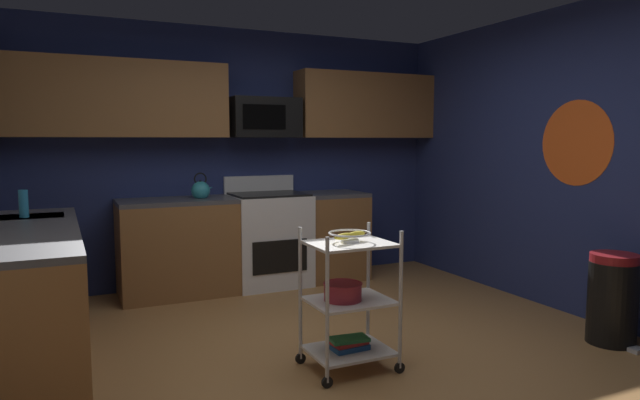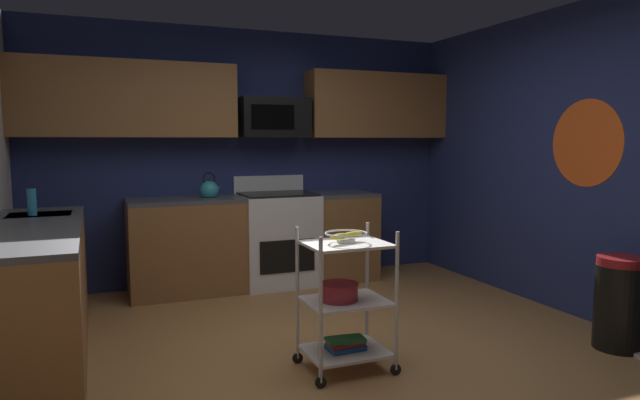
{
  "view_description": "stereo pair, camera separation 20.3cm",
  "coord_description": "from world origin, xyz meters",
  "views": [
    {
      "loc": [
        -1.71,
        -3.25,
        1.48
      ],
      "look_at": [
        -0.03,
        0.36,
        1.05
      ],
      "focal_mm": 31.64,
      "sensor_mm": 36.0,
      "label": 1
    },
    {
      "loc": [
        -1.52,
        -3.33,
        1.48
      ],
      "look_at": [
        -0.03,
        0.36,
        1.05
      ],
      "focal_mm": 31.64,
      "sensor_mm": 36.0,
      "label": 2
    }
  ],
  "objects": [
    {
      "name": "wall_right",
      "position": [
        2.23,
        0.0,
        1.3
      ],
      "size": [
        0.06,
        4.8,
        2.6
      ],
      "primitive_type": "cube",
      "color": "navy",
      "rests_on": "ground"
    },
    {
      "name": "floor",
      "position": [
        0.0,
        0.0,
        -0.02
      ],
      "size": [
        4.4,
        4.8,
        0.04
      ],
      "primitive_type": "cube",
      "color": "#A87542",
      "rests_on": "ground"
    },
    {
      "name": "rolling_cart",
      "position": [
        -0.05,
        -0.14,
        0.45
      ],
      "size": [
        0.58,
        0.43,
        0.91
      ],
      "color": "silver",
      "rests_on": "ground"
    },
    {
      "name": "wall_back",
      "position": [
        0.0,
        2.43,
        1.3
      ],
      "size": [
        4.52,
        0.06,
        2.6
      ],
      "primitive_type": "cube",
      "color": "navy",
      "rests_on": "ground"
    },
    {
      "name": "dish_soap_bottle",
      "position": [
        -1.94,
        1.29,
        1.02
      ],
      "size": [
        0.06,
        0.06,
        0.2
      ],
      "primitive_type": "cylinder",
      "color": "#2D8CBF",
      "rests_on": "counter_run"
    },
    {
      "name": "kettle",
      "position": [
        -0.48,
        2.1,
        1.0
      ],
      "size": [
        0.21,
        0.18,
        0.26
      ],
      "color": "teal",
      "rests_on": "counter_run"
    },
    {
      "name": "upper_cabinets",
      "position": [
        -0.05,
        2.23,
        1.85
      ],
      "size": [
        4.4,
        0.33,
        0.7
      ],
      "color": "brown"
    },
    {
      "name": "book_stack",
      "position": [
        -0.05,
        -0.14,
        0.17
      ],
      "size": [
        0.26,
        0.16,
        0.08
      ],
      "color": "#1E4C8C",
      "rests_on": "rolling_cart"
    },
    {
      "name": "wall_flower_decal",
      "position": [
        2.2,
        0.1,
        1.45
      ],
      "size": [
        0.0,
        0.71,
        0.71
      ],
      "primitive_type": "cylinder",
      "rotation": [
        0.0,
        1.57,
        0.0
      ],
      "color": "#E5591E"
    },
    {
      "name": "oven_range",
      "position": [
        0.21,
        2.1,
        0.48
      ],
      "size": [
        0.76,
        0.65,
        1.1
      ],
      "color": "white",
      "rests_on": "ground"
    },
    {
      "name": "fruit_bowl",
      "position": [
        -0.05,
        -0.14,
        0.88
      ],
      "size": [
        0.27,
        0.27,
        0.07
      ],
      "color": "silver",
      "rests_on": "rolling_cart"
    },
    {
      "name": "counter_run",
      "position": [
        -0.89,
        1.46,
        0.46
      ],
      "size": [
        3.45,
        2.75,
        0.92
      ],
      "color": "brown",
      "rests_on": "ground"
    },
    {
      "name": "trash_can",
      "position": [
        1.9,
        -0.54,
        0.33
      ],
      "size": [
        0.34,
        0.42,
        0.66
      ],
      "color": "black",
      "rests_on": "ground"
    },
    {
      "name": "microwave",
      "position": [
        0.21,
        2.21,
        1.7
      ],
      "size": [
        0.7,
        0.39,
        0.4
      ],
      "color": "black"
    },
    {
      "name": "mixing_bowl_large",
      "position": [
        -0.1,
        -0.14,
        0.52
      ],
      "size": [
        0.25,
        0.25,
        0.11
      ],
      "color": "maroon",
      "rests_on": "rolling_cart"
    }
  ]
}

